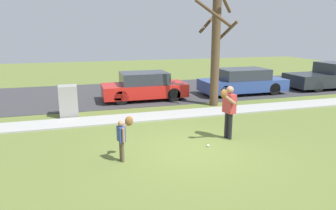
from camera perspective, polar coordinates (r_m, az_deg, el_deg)
ground_plane at (r=11.90m, az=-1.65°, el=-2.30°), size 48.00×48.00×0.00m
sidewalk_strip at (r=11.99m, az=-1.77°, el=-2.04°), size 36.00×1.20×0.06m
road_surface at (r=16.75m, az=-6.17°, el=2.32°), size 36.00×6.80×0.02m
person_adult at (r=9.46m, az=11.19°, el=-0.35°), size 0.65×0.72×1.65m
person_child at (r=7.89m, az=-8.33°, el=-5.30°), size 0.47×0.50×1.12m
baseball at (r=8.99m, az=7.48°, el=-7.50°), size 0.07×0.07×0.07m
utility_cabinet at (r=12.48m, az=-18.02°, el=0.67°), size 0.69×0.64×1.23m
street_tree_near at (r=13.64m, az=8.88°, el=10.75°), size 1.84×1.88×4.92m
parked_hatchback_red at (r=14.84m, az=-4.45°, el=3.45°), size 4.00×1.75×1.33m
parked_wagon_blue at (r=16.70m, az=13.71°, el=4.25°), size 4.50×1.80×1.33m
parked_pickup_dark at (r=20.29m, az=28.10°, el=4.66°), size 5.20×1.95×1.48m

